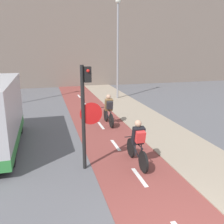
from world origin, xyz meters
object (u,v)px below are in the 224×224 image
object	(u,v)px
traffic_light_pole	(86,107)
street_lamp_sidewalk	(118,39)
cyclist_far	(109,111)
cyclist_near	(138,144)

from	to	relation	value
traffic_light_pole	street_lamp_sidewalk	distance (m)	10.89
cyclist_far	cyclist_near	bearing A→B (deg)	-92.30
cyclist_near	cyclist_far	bearing A→B (deg)	87.70
cyclist_near	cyclist_far	xyz separation A→B (m)	(0.17, 4.30, -0.00)
street_lamp_sidewalk	cyclist_far	world-z (taller)	street_lamp_sidewalk
traffic_light_pole	cyclist_near	size ratio (longest dim) A/B	1.80
traffic_light_pole	street_lamp_sidewalk	size ratio (longest dim) A/B	0.47
street_lamp_sidewalk	cyclist_near	xyz separation A→B (m)	(-2.34, -10.14, -3.42)
street_lamp_sidewalk	traffic_light_pole	bearing A→B (deg)	-111.50
street_lamp_sidewalk	cyclist_far	distance (m)	7.10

